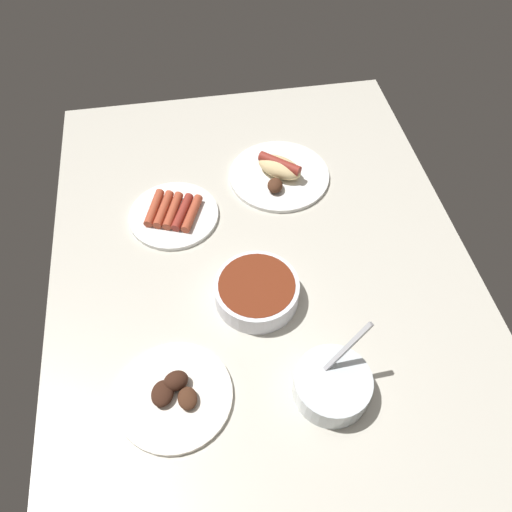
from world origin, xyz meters
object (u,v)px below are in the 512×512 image
object	(u,v)px
plate_sausages	(174,214)
bowl_coleslaw	(332,385)
bowl_chili	(257,291)
plate_grilled_meat	(174,394)
plate_hotdog_assembled	(279,173)

from	to	relation	value
plate_sausages	bowl_coleslaw	bearing A→B (deg)	-152.18
bowl_chili	plate_grilled_meat	distance (cm)	25.69
plate_hotdog_assembled	plate_sausages	size ratio (longest dim) A/B	1.19
plate_grilled_meat	plate_sausages	xyz separation A→B (cm)	(43.48, -2.90, 0.10)
bowl_coleslaw	plate_sausages	world-z (taller)	bowl_coleslaw
plate_grilled_meat	bowl_coleslaw	xyz separation A→B (cm)	(-3.79, -27.83, 2.10)
plate_hotdog_assembled	bowl_chili	size ratio (longest dim) A/B	1.44
plate_sausages	plate_grilled_meat	bearing A→B (deg)	176.19
bowl_chili	plate_sausages	xyz separation A→B (cm)	(25.29, 15.15, -1.74)
bowl_chili	bowl_coleslaw	size ratio (longest dim) A/B	1.13
plate_grilled_meat	bowl_chili	bearing A→B (deg)	-44.77
bowl_coleslaw	plate_sausages	distance (cm)	53.48
plate_hotdog_assembled	plate_grilled_meat	bearing A→B (deg)	150.58
plate_grilled_meat	bowl_coleslaw	bearing A→B (deg)	-97.75
plate_grilled_meat	plate_sausages	world-z (taller)	plate_grilled_meat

